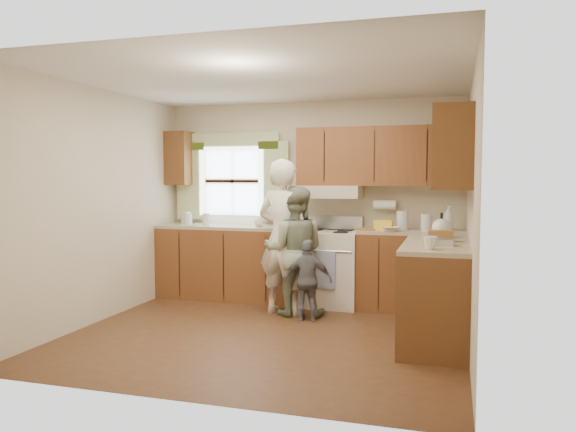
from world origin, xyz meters
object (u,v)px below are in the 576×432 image
(child, at_px, (308,280))
(woman_left, at_px, (283,237))
(woman_right, at_px, (295,251))
(stove, at_px, (328,267))

(child, bearing_deg, woman_left, -40.26)
(woman_left, distance_m, woman_right, 0.20)
(woman_left, xyz_separation_m, child, (0.34, -0.21, -0.44))
(stove, height_order, child, stove)
(child, bearing_deg, woman_right, -53.38)
(woman_right, bearing_deg, child, 124.96)
(woman_left, height_order, child, woman_left)
(woman_right, xyz_separation_m, child, (0.21, -0.21, -0.29))
(stove, distance_m, woman_left, 0.81)
(stove, xyz_separation_m, child, (-0.04, -0.80, -0.02))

